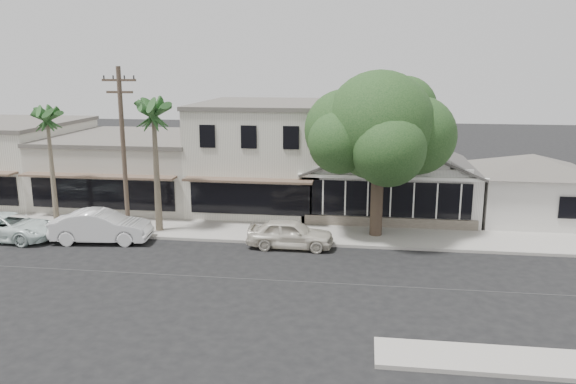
# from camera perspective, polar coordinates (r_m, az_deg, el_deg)

# --- Properties ---
(ground) EXTENTS (140.00, 140.00, 0.00)m
(ground) POSITION_cam_1_polar(r_m,az_deg,el_deg) (24.39, -0.95, -8.99)
(ground) COLOR black
(ground) RESTS_ON ground
(sidewalk_north) EXTENTS (90.00, 3.50, 0.15)m
(sidewalk_north) POSITION_cam_1_polar(r_m,az_deg,el_deg) (32.58, -13.15, -3.56)
(sidewalk_north) COLOR #9E9991
(sidewalk_north) RESTS_ON ground
(corner_shop) EXTENTS (10.40, 8.60, 5.10)m
(corner_shop) POSITION_cam_1_polar(r_m,az_deg,el_deg) (35.47, 10.18, 2.12)
(corner_shop) COLOR silver
(corner_shop) RESTS_ON ground
(side_cottage) EXTENTS (6.00, 6.00, 3.00)m
(side_cottage) POSITION_cam_1_polar(r_m,az_deg,el_deg) (36.04, 23.30, -0.38)
(side_cottage) COLOR silver
(side_cottage) RESTS_ON ground
(row_building_near) EXTENTS (8.00, 10.00, 6.50)m
(row_building_near) POSITION_cam_1_polar(r_m,az_deg,el_deg) (36.93, -2.36, 3.72)
(row_building_near) COLOR silver
(row_building_near) RESTS_ON ground
(row_building_midnear) EXTENTS (10.00, 10.00, 4.20)m
(row_building_midnear) POSITION_cam_1_polar(r_m,az_deg,el_deg) (39.70, -15.25, 2.23)
(row_building_midnear) COLOR #BAB6A7
(row_building_midnear) RESTS_ON ground
(utility_pole) EXTENTS (1.80, 0.24, 9.00)m
(utility_pole) POSITION_cam_1_polar(r_m,az_deg,el_deg) (30.58, -16.38, 4.25)
(utility_pole) COLOR brown
(utility_pole) RESTS_ON ground
(car_0) EXTENTS (4.36, 1.77, 1.48)m
(car_0) POSITION_cam_1_polar(r_m,az_deg,el_deg) (28.40, 0.23, -4.23)
(car_0) COLOR beige
(car_0) RESTS_ON ground
(car_1) EXTENTS (5.25, 2.33, 1.68)m
(car_1) POSITION_cam_1_polar(r_m,az_deg,el_deg) (30.84, -18.44, -3.34)
(car_1) COLOR silver
(car_1) RESTS_ON ground
(car_2) EXTENTS (5.17, 2.64, 1.40)m
(car_2) POSITION_cam_1_polar(r_m,az_deg,el_deg) (33.14, -26.44, -3.19)
(car_2) COLOR white
(car_2) RESTS_ON ground
(shade_tree) EXTENTS (7.97, 7.21, 8.84)m
(shade_tree) POSITION_cam_1_polar(r_m,az_deg,el_deg) (29.71, 9.11, 6.38)
(shade_tree) COLOR brown
(shade_tree) RESTS_ON ground
(palm_east) EXTENTS (3.26, 3.26, 7.77)m
(palm_east) POSITION_cam_1_polar(r_m,az_deg,el_deg) (30.70, -13.52, 7.85)
(palm_east) COLOR #726651
(palm_east) RESTS_ON ground
(palm_mid) EXTENTS (2.72, 2.72, 7.18)m
(palm_mid) POSITION_cam_1_polar(r_m,az_deg,el_deg) (33.71, -23.26, 6.82)
(palm_mid) COLOR #726651
(palm_mid) RESTS_ON ground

